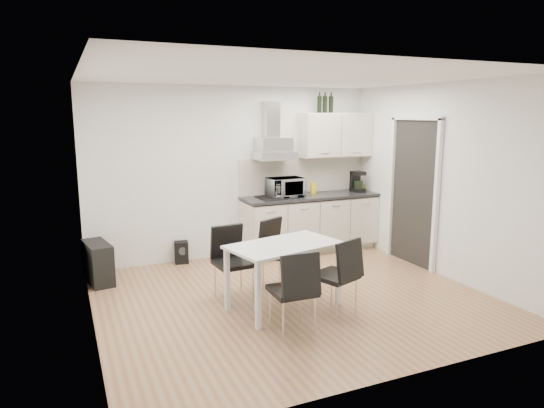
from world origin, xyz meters
The scene contains 15 objects.
ground centered at (0.00, 0.00, 0.00)m, with size 4.50×4.50×0.00m, color #A17958.
wall_back centered at (0.00, 2.00, 1.30)m, with size 4.50×0.10×2.60m, color white.
wall_front centered at (0.00, -2.00, 1.30)m, with size 4.50×0.10×2.60m, color white.
wall_left centered at (-2.25, 0.00, 1.30)m, with size 0.10×4.00×2.60m, color white.
wall_right centered at (2.25, 0.00, 1.30)m, with size 0.10×4.00×2.60m, color white.
ceiling centered at (0.00, 0.00, 2.60)m, with size 4.50×4.50×0.00m, color white.
doorway centered at (2.21, 0.55, 1.05)m, with size 0.08×1.04×2.10m, color white.
kitchenette centered at (1.19, 1.73, 0.83)m, with size 2.22×0.64×2.52m.
dining_table centered at (-0.21, -0.23, 0.65)m, with size 1.36×0.96×0.75m.
chair_far_left centered at (-0.66, 0.21, 0.44)m, with size 0.44×0.50×0.88m, color black, non-canonical shape.
chair_far_right centered at (0.03, 0.35, 0.44)m, with size 0.44×0.50×0.88m, color black, non-canonical shape.
chair_near_left centered at (-0.42, -0.87, 0.44)m, with size 0.44×0.50×0.88m, color black, non-canonical shape.
chair_near_right centered at (0.20, -0.65, 0.44)m, with size 0.44×0.50×0.88m, color black, non-canonical shape.
guitar_amp centered at (-2.10, 1.50, 0.27)m, with size 0.38×0.68×0.54m.
floor_speaker centered at (-0.90, 1.90, 0.16)m, with size 0.20×0.17×0.33m, color black.
Camera 1 is at (-2.45, -4.99, 2.19)m, focal length 32.00 mm.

